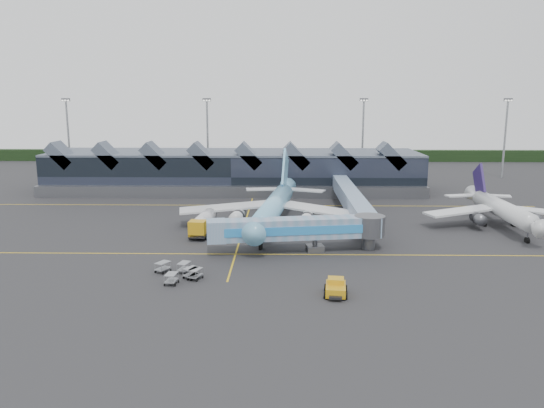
{
  "coord_description": "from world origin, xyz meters",
  "views": [
    {
      "loc": [
        6.8,
        -82.37,
        22.34
      ],
      "look_at": [
        5.08,
        4.54,
        5.0
      ],
      "focal_mm": 35.0,
      "sensor_mm": 36.0,
      "label": 1
    }
  ],
  "objects_px": {
    "regional_jet": "(500,208)",
    "jet_bridge": "(307,229)",
    "fuel_truck": "(204,222)",
    "pushback_tug": "(336,288)",
    "main_airliner": "(275,205)"
  },
  "relations": [
    {
      "from": "jet_bridge",
      "to": "main_airliner",
      "type": "bearing_deg",
      "value": 98.51
    },
    {
      "from": "jet_bridge",
      "to": "pushback_tug",
      "type": "distance_m",
      "value": 18.04
    },
    {
      "from": "regional_jet",
      "to": "jet_bridge",
      "type": "relative_size",
      "value": 1.12
    },
    {
      "from": "jet_bridge",
      "to": "fuel_truck",
      "type": "height_order",
      "value": "jet_bridge"
    },
    {
      "from": "jet_bridge",
      "to": "pushback_tug",
      "type": "bearing_deg",
      "value": -90.88
    },
    {
      "from": "pushback_tug",
      "to": "regional_jet",
      "type": "bearing_deg",
      "value": 52.45
    },
    {
      "from": "jet_bridge",
      "to": "pushback_tug",
      "type": "xyz_separation_m",
      "value": [
        2.55,
        -17.67,
        -2.64
      ]
    },
    {
      "from": "main_airliner",
      "to": "fuel_truck",
      "type": "height_order",
      "value": "main_airliner"
    },
    {
      "from": "regional_jet",
      "to": "jet_bridge",
      "type": "distance_m",
      "value": 38.73
    },
    {
      "from": "pushback_tug",
      "to": "fuel_truck",
      "type": "bearing_deg",
      "value": 130.6
    },
    {
      "from": "main_airliner",
      "to": "regional_jet",
      "type": "relative_size",
      "value": 1.35
    },
    {
      "from": "main_airliner",
      "to": "pushback_tug",
      "type": "relative_size",
      "value": 9.18
    },
    {
      "from": "main_airliner",
      "to": "regional_jet",
      "type": "height_order",
      "value": "main_airliner"
    },
    {
      "from": "regional_jet",
      "to": "fuel_truck",
      "type": "relative_size",
      "value": 2.77
    },
    {
      "from": "main_airliner",
      "to": "jet_bridge",
      "type": "height_order",
      "value": "main_airliner"
    }
  ]
}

